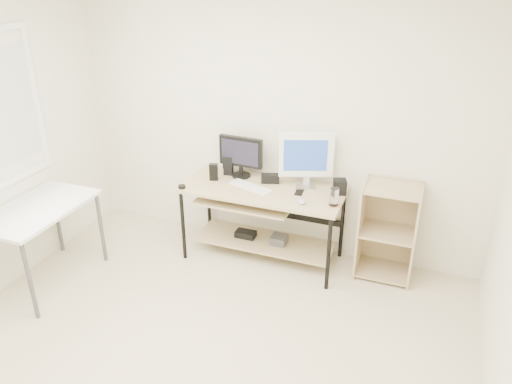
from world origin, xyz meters
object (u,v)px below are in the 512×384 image
object	(u,v)px
audio_controller	(214,172)
black_monitor	(241,154)
desk	(261,208)
white_imac	(306,156)
side_table	(38,216)
shelf_unit	(388,230)

from	to	relation	value
audio_controller	black_monitor	bearing A→B (deg)	20.52
desk	white_imac	xyz separation A→B (m)	(0.38, 0.16, 0.52)
desk	side_table	size ratio (longest dim) A/B	1.50
white_imac	audio_controller	distance (m)	0.90
desk	side_table	xyz separation A→B (m)	(-1.65, -1.06, 0.13)
side_table	shelf_unit	world-z (taller)	shelf_unit
side_table	black_monitor	size ratio (longest dim) A/B	2.27
audio_controller	side_table	bearing A→B (deg)	-156.09
shelf_unit	side_table	bearing A→B (deg)	-156.67
side_table	white_imac	world-z (taller)	white_imac
desk	audio_controller	world-z (taller)	audio_controller
desk	audio_controller	xyz separation A→B (m)	(-0.48, 0.01, 0.29)
black_monitor	side_table	bearing A→B (deg)	-135.03
audio_controller	shelf_unit	bearing A→B (deg)	-13.12
white_imac	audio_controller	bearing A→B (deg)	169.82
black_monitor	white_imac	bearing A→B (deg)	1.49
black_monitor	audio_controller	xyz separation A→B (m)	(-0.21, -0.17, -0.15)
black_monitor	white_imac	distance (m)	0.65
side_table	shelf_unit	bearing A→B (deg)	23.33
side_table	black_monitor	xyz separation A→B (m)	(1.39, 1.24, 0.31)
white_imac	side_table	bearing A→B (deg)	-169.24
black_monitor	white_imac	xyz separation A→B (m)	(0.65, -0.02, 0.08)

